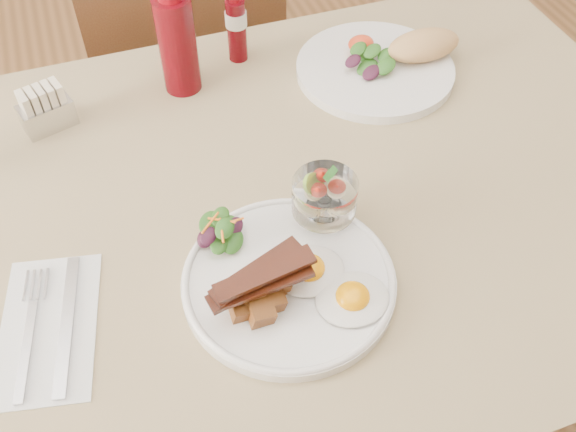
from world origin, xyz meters
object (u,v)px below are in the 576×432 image
Objects in this scene: fruit_cup at (324,196)px; sugar_caddy at (46,110)px; table at (272,235)px; hot_sauce_bottle at (236,27)px; chair_far at (186,68)px; second_plate at (386,62)px; ketchup_bottle at (177,43)px; main_plate at (289,282)px.

fruit_cup is 0.49m from sugar_caddy.
hot_sauce_bottle is (0.05, 0.35, 0.15)m from table.
table is at bearing -90.00° from chair_far.
chair_far is 3.06× the size of second_plate.
chair_far is 0.58m from second_plate.
hot_sauce_bottle is (-0.24, 0.12, 0.05)m from second_plate.
chair_far is 6.94× the size of hot_sauce_bottle.
ketchup_bottle is at bearing -99.60° from chair_far.
hot_sauce_bottle is 0.35m from sugar_caddy.
fruit_cup is (0.08, 0.08, 0.06)m from main_plate.
fruit_cup reaches higher than main_plate.
ketchup_bottle is 2.06× the size of sugar_caddy.
sugar_caddy reaches higher than second_plate.
fruit_cup is at bearing -128.25° from second_plate.
ketchup_bottle reaches higher than chair_far.
hot_sauce_bottle is at bearing 89.66° from fruit_cup.
table is 4.75× the size of main_plate.
ketchup_bottle is 1.40× the size of hot_sauce_bottle.
second_plate is 0.27m from hot_sauce_bottle.
hot_sauce_bottle is 1.46× the size of sugar_caddy.
hot_sauce_bottle is at bearing -80.50° from chair_far.
main_plate is at bearing -100.03° from table.
chair_far is 10.35× the size of fruit_cup.
main_plate is at bearing -75.02° from sugar_caddy.
table is 9.92× the size of hot_sauce_bottle.
ketchup_bottle is at bearing 167.81° from second_plate.
fruit_cup is at bearing -86.15° from chair_far.
second_plate is at bearing 51.75° from fruit_cup.
chair_far is 0.43m from hot_sauce_bottle.
ketchup_bottle reaches higher than table.
ketchup_bottle is 0.13m from hot_sauce_bottle.
table is 0.18m from fruit_cup.
second_plate is at bearing -27.71° from hot_sauce_bottle.
fruit_cup is (0.05, -0.08, 0.15)m from table.
second_plate is 0.58m from sugar_caddy.
fruit_cup reaches higher than sugar_caddy.
ketchup_bottle reaches higher than second_plate.
ketchup_bottle is (-0.11, 0.38, 0.02)m from fruit_cup.
ketchup_bottle is at bearing 94.22° from main_plate.
table is 0.42m from sugar_caddy.
sugar_caddy is (-0.23, -0.03, -0.06)m from ketchup_bottle.
main_plate is (-0.03, -0.16, 0.10)m from table.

